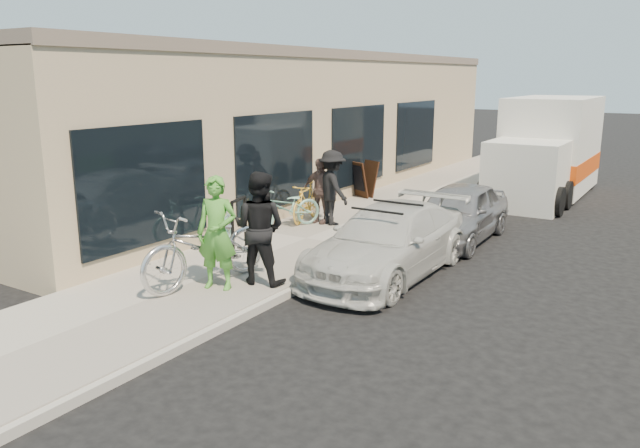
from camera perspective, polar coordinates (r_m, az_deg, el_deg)
The scene contains 17 objects.
ground at distance 9.96m, azimuth -1.24°, elevation -7.40°, with size 120.00×120.00×0.00m, color black.
sidewalk at distance 13.37m, azimuth -1.29°, elevation -1.61°, with size 3.00×34.00×0.15m, color #9E988E.
curb at distance 12.61m, azimuth 4.60°, elevation -2.62°, with size 0.12×34.00×0.13m, color #A4A096.
storefront at distance 18.92m, azimuth -1.14°, elevation 9.11°, with size 3.60×20.00×4.22m.
bike_rack at distance 12.77m, azimuth -7.43°, elevation 0.66°, with size 0.23×0.68×0.98m.
sandwich_board at distance 17.86m, azimuth 3.98°, elevation 4.14°, with size 0.82×0.83×1.02m.
sedan_white at distance 11.28m, azimuth 6.24°, elevation -1.62°, with size 1.82×4.34×1.29m.
sedan_silver at distance 13.92m, azimuth 12.50°, elevation 1.02°, with size 1.49×3.69×1.26m, color gray.
moving_truck at distance 19.94m, azimuth 20.02°, elevation 6.13°, with size 2.28×5.95×2.91m.
tandem_bike at distance 10.43m, azimuth -10.31°, elevation -2.02°, with size 0.86×2.47×1.30m, color silver.
woman_rider at distance 10.14m, azimuth -9.40°, elevation -0.82°, with size 0.67×0.44×1.85m, color #4A9933.
man_standing at distance 10.33m, azimuth -5.58°, elevation -0.35°, with size 0.92×0.71×1.88m, color black.
cruiser_bike_a at distance 12.65m, azimuth -8.88°, elevation -0.09°, with size 0.44×1.56×0.94m, color #7EBCAA.
cruiser_bike_b at distance 14.19m, azimuth -3.14°, elevation 1.52°, with size 0.62×1.79×0.94m, color #7EBCAA.
cruiser_bike_c at distance 14.83m, azimuth -1.23°, elevation 2.03°, with size 0.44×1.54×0.93m, color gold.
bystander_a at distance 14.44m, azimuth 1.12°, elevation 3.35°, with size 1.12×0.64×1.73m, color black.
bystander_b at distance 14.60m, azimuth -0.01°, elevation 3.07°, with size 0.90×0.37×1.53m, color brown.
Camera 1 is at (5.16, -7.75, 3.53)m, focal length 35.00 mm.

